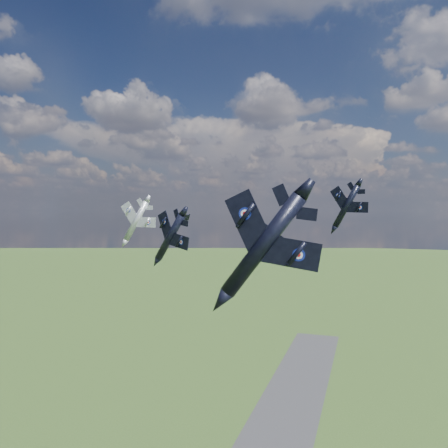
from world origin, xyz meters
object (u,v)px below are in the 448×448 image
(jet_lead_navy, at_px, (170,237))
(jet_left_silver, at_px, (136,221))
(jet_right_navy, at_px, (263,245))
(jet_high_navy, at_px, (346,206))

(jet_lead_navy, bearing_deg, jet_left_silver, 169.91)
(jet_lead_navy, xyz_separation_m, jet_left_silver, (-11.26, 7.10, 2.78))
(jet_right_navy, xyz_separation_m, jet_left_silver, (-37.54, 42.95, 1.01))
(jet_lead_navy, relative_size, jet_left_silver, 1.15)
(jet_lead_navy, height_order, jet_right_navy, jet_right_navy)
(jet_right_navy, distance_m, jet_left_silver, 57.06)
(jet_lead_navy, height_order, jet_high_navy, jet_high_navy)
(jet_lead_navy, bearing_deg, jet_right_navy, -31.64)
(jet_right_navy, bearing_deg, jet_lead_navy, 122.39)
(jet_high_navy, height_order, jet_left_silver, jet_high_navy)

